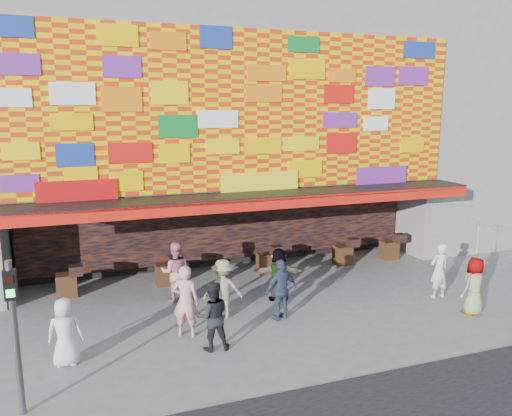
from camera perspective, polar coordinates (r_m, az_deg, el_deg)
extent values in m
plane|color=slate|center=(13.22, 4.29, -13.93)|extent=(90.00, 90.00, 0.00)
cube|color=gray|center=(19.56, -5.22, 13.81)|extent=(15.00, 8.00, 7.00)
cube|color=black|center=(20.92, -5.66, -0.14)|extent=(15.00, 6.00, 3.00)
cube|color=gray|center=(20.48, 17.50, -0.86)|extent=(0.40, 2.00, 3.00)
cube|color=black|center=(15.36, -0.68, 1.44)|extent=(15.20, 1.60, 0.12)
cube|color=red|center=(14.66, 0.31, 0.37)|extent=(15.20, 0.04, 0.35)
cube|color=#F2BD00|center=(15.66, -1.38, 11.01)|extent=(14.80, 0.08, 4.90)
cube|color=black|center=(17.93, -3.22, -1.86)|extent=(14.00, 0.25, 2.50)
cube|color=gray|center=(26.05, 24.30, 11.14)|extent=(11.00, 8.00, 12.00)
cylinder|color=#59595B|center=(10.36, -25.75, -13.38)|extent=(0.12, 0.12, 3.00)
cube|color=black|center=(9.99, -26.26, -7.87)|extent=(0.22, 0.18, 0.55)
cube|color=black|center=(9.86, -26.39, -7.33)|extent=(0.14, 0.02, 0.14)
cube|color=#19E533|center=(9.94, -26.26, -8.75)|extent=(0.14, 0.02, 0.14)
imported|color=silver|center=(12.12, -20.99, -13.09)|extent=(0.79, 0.55, 1.55)
imported|color=#D38D88|center=(12.74, -8.05, -10.48)|extent=(0.80, 0.70, 1.85)
imported|color=black|center=(12.04, -5.00, -12.20)|extent=(0.88, 0.72, 1.67)
imported|color=gray|center=(13.73, -3.79, -9.22)|extent=(1.16, 0.80, 1.65)
imported|color=#343B5B|center=(13.61, 2.91, -9.30)|extent=(1.05, 0.62, 1.69)
imported|color=gray|center=(14.94, 2.61, -7.57)|extent=(1.56, 0.96, 1.60)
imported|color=gray|center=(15.20, 23.67, -8.17)|extent=(0.88, 0.65, 1.62)
imported|color=silver|center=(16.08, 20.20, -6.72)|extent=(0.63, 0.43, 1.69)
imported|color=#C98290|center=(15.01, -9.18, -7.21)|extent=(1.01, 0.87, 1.80)
imported|color=#D5B586|center=(14.81, 24.10, -2.98)|extent=(1.33, 1.35, 1.06)
cylinder|color=#4C3326|center=(15.06, 23.80, -6.59)|extent=(0.02, 0.02, 1.00)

